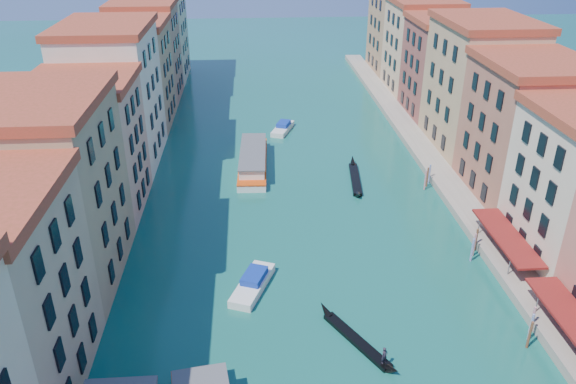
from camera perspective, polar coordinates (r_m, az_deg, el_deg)
name	(u,v)px	position (r m, az deg, el deg)	size (l,w,h in m)	color
left_bank_palazzos	(105,113)	(83.44, -18.13, 7.59)	(12.80, 128.40, 21.00)	beige
right_bank_palazzos	(492,104)	(88.72, 20.06, 8.43)	(12.80, 128.40, 21.00)	#98423E
quay	(432,163)	(89.00, 14.41, 2.89)	(4.00, 140.00, 1.00)	gray
mooring_poles_right	(517,309)	(58.64, 22.26, -10.93)	(1.44, 54.24, 3.20)	brown
vaporetto_far	(253,159)	(85.81, -3.58, 3.32)	(4.83, 18.09, 2.67)	white
gondola_fore	(357,339)	(52.98, 6.99, -14.60)	(6.30, 10.23, 2.25)	black
gondola_far	(355,177)	(82.24, 6.83, 1.48)	(2.43, 13.44, 1.90)	black
motorboat_mid	(253,283)	(59.02, -3.58, -9.20)	(5.03, 8.01, 1.59)	white
motorboat_far	(283,128)	(100.43, -0.52, 6.56)	(4.65, 7.67, 1.52)	silver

